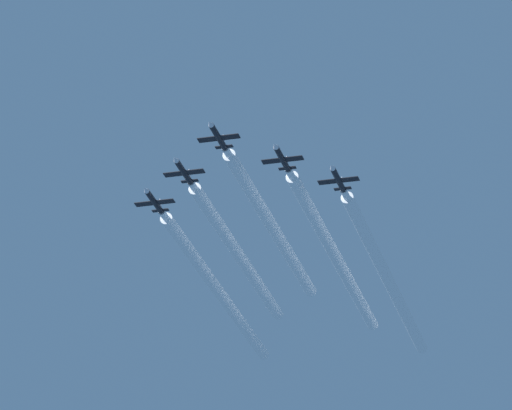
{
  "coord_description": "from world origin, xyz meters",
  "views": [
    {
      "loc": [
        -88.26,
        320.78,
        1.5
      ],
      "look_at": [
        -0.01,
        -22.98,
        168.22
      ],
      "focal_mm": 132.56,
      "sensor_mm": 36.0,
      "label": 1
    }
  ],
  "objects_px": {
    "jet_outer_left": "(338,178)",
    "jet_lead": "(218,136)",
    "jet_left_wingman": "(282,158)",
    "jet_right_wingman": "(183,171)",
    "jet_outer_right": "(154,201)"
  },
  "relations": [
    {
      "from": "jet_left_wingman",
      "to": "jet_lead",
      "type": "bearing_deg",
      "value": 43.19
    },
    {
      "from": "jet_right_wingman",
      "to": "jet_outer_left",
      "type": "relative_size",
      "value": 1.0
    },
    {
      "from": "jet_right_wingman",
      "to": "jet_outer_left",
      "type": "distance_m",
      "value": 31.12
    },
    {
      "from": "jet_lead",
      "to": "jet_right_wingman",
      "type": "height_order",
      "value": "jet_lead"
    },
    {
      "from": "jet_lead",
      "to": "jet_outer_right",
      "type": "bearing_deg",
      "value": -45.31
    },
    {
      "from": "jet_left_wingman",
      "to": "jet_outer_right",
      "type": "distance_m",
      "value": 30.83
    },
    {
      "from": "jet_left_wingman",
      "to": "jet_outer_right",
      "type": "relative_size",
      "value": 1.0
    },
    {
      "from": "jet_lead",
      "to": "jet_outer_left",
      "type": "xyz_separation_m",
      "value": [
        -19.65,
        -19.59,
        -2.37
      ]
    },
    {
      "from": "jet_right_wingman",
      "to": "jet_outer_right",
      "type": "xyz_separation_m",
      "value": [
        9.0,
        -9.26,
        -1.32
      ]
    },
    {
      "from": "jet_lead",
      "to": "jet_left_wingman",
      "type": "height_order",
      "value": "jet_lead"
    },
    {
      "from": "jet_outer_left",
      "to": "jet_lead",
      "type": "bearing_deg",
      "value": 44.92
    },
    {
      "from": "jet_lead",
      "to": "jet_right_wingman",
      "type": "bearing_deg",
      "value": -44.87
    },
    {
      "from": "jet_left_wingman",
      "to": "jet_outer_left",
      "type": "distance_m",
      "value": 13.49
    },
    {
      "from": "jet_lead",
      "to": "jet_outer_left",
      "type": "bearing_deg",
      "value": -135.08
    },
    {
      "from": "jet_lead",
      "to": "jet_outer_left",
      "type": "height_order",
      "value": "jet_lead"
    }
  ]
}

